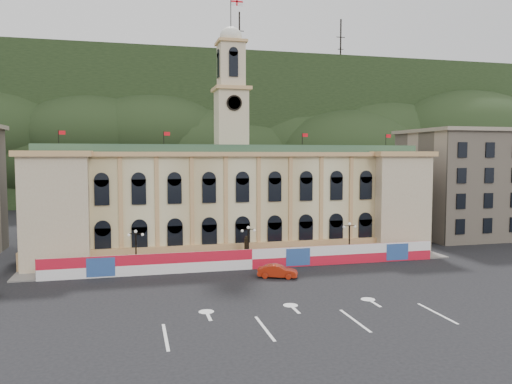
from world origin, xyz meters
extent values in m
plane|color=black|center=(0.00, 0.00, 0.00)|extent=(260.00, 260.00, 0.00)
cube|color=black|center=(0.00, 130.00, 22.00)|extent=(230.00, 70.00, 44.00)
cube|color=#595651|center=(35.00, 110.00, 30.00)|extent=(22.00, 8.00, 14.00)
cube|color=#595651|center=(-48.00, 108.00, 26.00)|extent=(16.00, 7.00, 10.00)
cylinder|color=black|center=(20.00, 115.00, 50.00)|extent=(0.50, 0.50, 20.00)
cylinder|color=black|center=(55.00, 115.00, 50.00)|extent=(0.50, 0.50, 20.00)
cube|color=beige|center=(0.00, 28.00, 7.00)|extent=(55.00, 15.00, 14.00)
cube|color=tan|center=(0.00, 20.20, 1.20)|extent=(56.00, 0.80, 2.40)
cube|color=tan|center=(0.00, 28.00, 14.30)|extent=(56.20, 16.20, 0.60)
cube|color=#33553D|center=(0.00, 28.00, 15.00)|extent=(53.00, 13.00, 1.20)
cube|color=beige|center=(-23.50, 27.00, 7.00)|extent=(8.00, 17.00, 14.00)
cube|color=beige|center=(23.50, 27.00, 7.00)|extent=(8.00, 17.00, 14.00)
cube|color=beige|center=(0.00, 28.00, 19.60)|extent=(4.40, 4.40, 8.00)
cube|color=tan|center=(0.00, 28.00, 23.80)|extent=(5.20, 5.20, 0.50)
cube|color=beige|center=(0.00, 28.00, 27.10)|extent=(3.60, 3.60, 6.50)
cube|color=tan|center=(0.00, 28.00, 30.50)|extent=(4.20, 4.20, 0.40)
cylinder|color=black|center=(0.00, 25.70, 21.60)|extent=(2.20, 0.20, 2.20)
ellipsoid|color=silver|center=(0.00, 28.00, 31.40)|extent=(3.20, 3.20, 2.72)
cylinder|color=black|center=(0.00, 28.00, 34.60)|extent=(0.12, 0.12, 5.00)
cube|color=white|center=(0.90, 28.00, 36.40)|extent=(1.80, 0.04, 1.20)
cube|color=red|center=(0.90, 27.97, 36.40)|extent=(1.80, 0.02, 0.22)
cube|color=red|center=(0.90, 27.97, 36.40)|extent=(0.22, 0.02, 1.20)
cube|color=tan|center=(43.00, 31.00, 9.00)|extent=(20.00, 16.00, 18.00)
cube|color=gray|center=(43.00, 31.00, 18.30)|extent=(21.00, 17.00, 0.60)
cube|color=red|center=(0.00, 15.00, 1.25)|extent=(50.00, 0.25, 2.50)
cube|color=#2B4E92|center=(-18.00, 14.86, 1.25)|extent=(3.20, 0.05, 2.20)
cube|color=#2B4E92|center=(6.00, 14.86, 1.25)|extent=(3.20, 0.05, 2.20)
cube|color=#2B4E92|center=(20.00, 14.86, 1.25)|extent=(3.20, 0.05, 2.20)
cube|color=slate|center=(0.00, 17.75, 0.08)|extent=(56.00, 5.50, 0.16)
cube|color=#595651|center=(0.00, 18.00, 0.90)|extent=(1.40, 1.40, 1.80)
cylinder|color=black|center=(0.00, 18.00, 2.60)|extent=(0.60, 0.60, 1.60)
sphere|color=black|center=(0.00, 18.00, 3.50)|extent=(0.44, 0.44, 0.44)
cylinder|color=black|center=(-14.00, 17.00, 0.15)|extent=(0.44, 0.44, 0.30)
cylinder|color=black|center=(-14.00, 17.00, 2.40)|extent=(0.18, 0.18, 4.80)
cube|color=black|center=(-14.00, 17.00, 4.70)|extent=(1.60, 0.08, 0.08)
sphere|color=silver|center=(-14.80, 17.00, 4.55)|extent=(0.36, 0.36, 0.36)
sphere|color=silver|center=(-13.20, 17.00, 4.55)|extent=(0.36, 0.36, 0.36)
sphere|color=silver|center=(-14.00, 17.00, 4.95)|extent=(0.40, 0.40, 0.40)
cylinder|color=black|center=(0.00, 17.00, 0.15)|extent=(0.44, 0.44, 0.30)
cylinder|color=black|center=(0.00, 17.00, 2.40)|extent=(0.18, 0.18, 4.80)
cube|color=black|center=(0.00, 17.00, 4.70)|extent=(1.60, 0.08, 0.08)
sphere|color=silver|center=(-0.80, 17.00, 4.55)|extent=(0.36, 0.36, 0.36)
sphere|color=silver|center=(0.80, 17.00, 4.55)|extent=(0.36, 0.36, 0.36)
sphere|color=silver|center=(0.00, 17.00, 4.95)|extent=(0.40, 0.40, 0.40)
cylinder|color=black|center=(14.00, 17.00, 0.15)|extent=(0.44, 0.44, 0.30)
cylinder|color=black|center=(14.00, 17.00, 2.40)|extent=(0.18, 0.18, 4.80)
cube|color=black|center=(14.00, 17.00, 4.70)|extent=(1.60, 0.08, 0.08)
sphere|color=silver|center=(13.20, 17.00, 4.55)|extent=(0.36, 0.36, 0.36)
sphere|color=silver|center=(14.80, 17.00, 4.55)|extent=(0.36, 0.36, 0.36)
sphere|color=silver|center=(14.00, 17.00, 4.95)|extent=(0.40, 0.40, 0.40)
imported|color=#A5200B|center=(1.85, 10.03, 0.76)|extent=(4.83, 5.72, 1.51)
camera|label=1|loc=(-14.35, -44.49, 14.11)|focal=35.00mm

